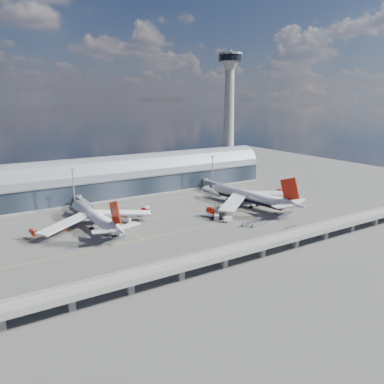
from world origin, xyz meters
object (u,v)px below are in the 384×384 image
airliner_left (95,217)px  service_truck_2 (223,206)px  cargo_train_1 (260,224)px  cargo_train_2 (292,228)px  service_truck_1 (228,219)px  service_truck_5 (127,220)px  service_truck_0 (115,232)px  airliner_right (252,197)px  control_tower (229,117)px  floodlight_mast_left (74,189)px  service_truck_4 (147,210)px  cargo_train_0 (248,223)px  floodlight_mast_right (212,172)px  service_truck_3 (217,217)px

airliner_left → service_truck_2: 77.79m
airliner_left → cargo_train_1: airliner_left is taller
cargo_train_2 → service_truck_1: bearing=48.8°
airliner_left → service_truck_5: bearing=-6.2°
service_truck_0 → airliner_right: bearing=-29.4°
service_truck_0 → control_tower: bearing=-0.3°
floodlight_mast_left → service_truck_4: bearing=-36.0°
airliner_right → service_truck_2: airliner_right is taller
control_tower → cargo_train_0: size_ratio=12.56×
floodlight_mast_left → airliner_left: 37.11m
service_truck_1 → cargo_train_0: 11.58m
service_truck_0 → service_truck_2: bearing=-24.4°
floodlight_mast_right → cargo_train_2: floodlight_mast_right is taller
floodlight_mast_left → airliner_right: (96.63, -48.22, -7.54)m
floodlight_mast_left → service_truck_5: floodlight_mast_left is taller
floodlight_mast_left → cargo_train_0: bearing=-46.5°
cargo_train_2 → airliner_right: bearing=-2.2°
floodlight_mast_right → cargo_train_1: bearing=-106.7°
service_truck_2 → service_truck_3: size_ratio=1.12×
control_tower → floodlight_mast_right: size_ratio=4.01×
airliner_right → cargo_train_2: airliner_right is taller
service_truck_3 → service_truck_5: service_truck_3 is taller
airliner_left → service_truck_5: size_ratio=10.29×
floodlight_mast_right → service_truck_4: floodlight_mast_right is taller
floodlight_mast_left → service_truck_0: bearing=-84.0°
service_truck_3 → cargo_train_2: size_ratio=0.68×
control_tower → floodlight_mast_right: 58.76m
control_tower → airliner_right: size_ratio=1.40×
cargo_train_0 → cargo_train_1: size_ratio=0.80×
airliner_right → floodlight_mast_left: bearing=143.3°
airliner_left → service_truck_4: 36.18m
cargo_train_1 → cargo_train_2: 16.52m
airliner_right → service_truck_1: size_ratio=14.32×
service_truck_4 → service_truck_2: bearing=0.4°
airliner_left → cargo_train_2: airliner_left is taller
service_truck_2 → cargo_train_2: (7.80, -49.37, -0.51)m
service_truck_3 → cargo_train_2: (23.49, -33.80, -0.76)m
floodlight_mast_right → service_truck_3: (-37.12, -58.26, -12.03)m
service_truck_0 → cargo_train_2: size_ratio=0.75×
floodlight_mast_right → cargo_train_1: floodlight_mast_right is taller
floodlight_mast_right → cargo_train_0: 81.33m
floodlight_mast_right → service_truck_1: bearing=-118.0°
service_truck_1 → service_truck_2: size_ratio=0.69×
service_truck_5 → cargo_train_2: size_ratio=0.67×
control_tower → airliner_left: bearing=-154.3°
airliner_left → service_truck_4: (34.40, 10.40, -4.20)m
airliner_left → airliner_right: airliner_right is taller
airliner_left → service_truck_0: airliner_left is taller
service_truck_3 → cargo_train_1: 24.69m
floodlight_mast_right → airliner_left: floodlight_mast_right is taller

